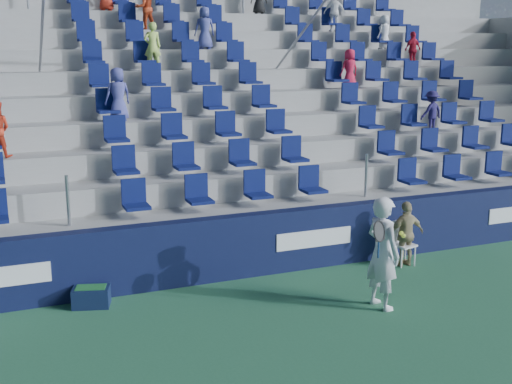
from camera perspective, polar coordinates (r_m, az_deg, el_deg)
ground at (r=9.63m, az=5.35°, el=-13.48°), size 70.00×70.00×0.00m
sponsor_wall at (r=12.08m, az=-1.50°, el=-4.83°), size 24.00×0.32×1.20m
grandstand at (r=16.52m, az=-7.84°, el=5.26°), size 24.00×8.17×6.63m
tennis_player at (r=10.78m, az=11.19°, el=-5.31°), size 0.69×0.75×1.90m
line_judge_chair at (r=13.17m, az=12.81°, el=-4.10°), size 0.47×0.48×0.89m
line_judge at (r=13.02m, az=13.20°, el=-3.64°), size 0.78×0.35×1.31m
ball_bin at (r=11.22m, az=-14.43°, el=-8.91°), size 0.69×0.55×0.34m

